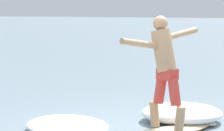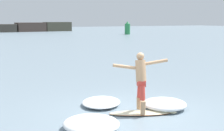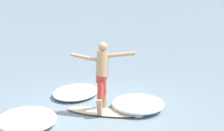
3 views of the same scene
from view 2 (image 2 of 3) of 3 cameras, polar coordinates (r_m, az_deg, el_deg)
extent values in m
plane|color=gray|center=(8.87, 4.16, -8.58)|extent=(200.00, 200.00, 0.00)
cube|color=#3F3A34|center=(70.06, -19.59, 6.45)|extent=(6.10, 4.48, 1.64)
cube|color=#473A33|center=(71.31, -14.68, 6.82)|extent=(6.21, 3.85, 1.97)
cube|color=#434235|center=(73.07, -9.97, 7.03)|extent=(6.13, 3.33, 2.05)
ellipsoid|color=beige|center=(8.73, 5.30, -8.61)|extent=(1.79, 1.16, 0.08)
ellipsoid|color=beige|center=(8.93, 10.96, -8.34)|extent=(0.33, 0.35, 0.06)
ellipsoid|color=#DB5B2D|center=(8.73, 5.30, -8.61)|extent=(1.81, 1.18, 0.03)
cone|color=black|center=(8.67, 0.59, -9.40)|extent=(0.07, 0.07, 0.14)
cone|color=black|center=(8.55, 1.50, -9.66)|extent=(0.07, 0.07, 0.14)
cone|color=black|center=(8.81, 1.30, -9.10)|extent=(0.07, 0.07, 0.14)
cylinder|color=tan|center=(8.90, 4.94, -6.80)|extent=(0.18, 0.21, 0.38)
cylinder|color=#D34035|center=(8.71, 5.14, -4.59)|extent=(0.22, 0.26, 0.41)
cylinder|color=tan|center=(8.44, 5.71, -7.66)|extent=(0.18, 0.21, 0.38)
cylinder|color=#D34035|center=(8.45, 5.57, -5.00)|extent=(0.22, 0.26, 0.41)
cube|color=#D34035|center=(8.53, 5.37, -3.24)|extent=(0.28, 0.31, 0.16)
cylinder|color=tan|center=(8.54, 5.29, -1.00)|extent=(0.41, 0.49, 0.64)
sphere|color=tan|center=(8.55, 5.21, 1.68)|extent=(0.21, 0.21, 0.21)
cylinder|color=tan|center=(8.47, 2.24, -0.21)|extent=(0.62, 0.33, 0.20)
cylinder|color=tan|center=(8.67, 8.13, 0.64)|extent=(0.62, 0.31, 0.19)
cylinder|color=#288447|center=(55.68, 2.84, 6.67)|extent=(0.95, 0.95, 1.86)
cone|color=#288447|center=(55.66, 2.85, 7.85)|extent=(0.67, 0.67, 0.44)
ellipsoid|color=white|center=(9.56, -1.99, -6.72)|extent=(1.75, 1.83, 0.19)
ellipsoid|color=white|center=(9.30, 9.55, -6.96)|extent=(1.53, 1.53, 0.29)
ellipsoid|color=white|center=(7.51, -3.81, -10.59)|extent=(1.35, 1.43, 0.29)
camera|label=1|loc=(4.76, -56.71, -5.08)|focal=85.00mm
camera|label=3|loc=(4.04, 82.73, 13.55)|focal=60.00mm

